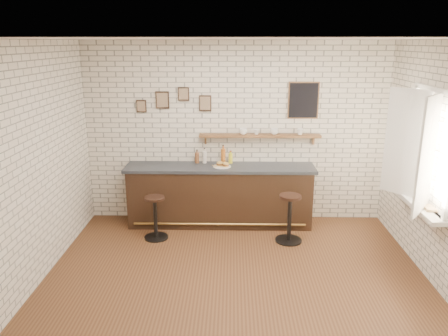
{
  "coord_description": "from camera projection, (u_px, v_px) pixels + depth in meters",
  "views": [
    {
      "loc": [
        -0.05,
        -5.16,
        2.97
      ],
      "look_at": [
        -0.17,
        0.9,
        1.21
      ],
      "focal_mm": 35.0,
      "sensor_mm": 36.0,
      "label": 1
    }
  ],
  "objects": [
    {
      "name": "potato_chips",
      "position": [
        221.0,
        166.0,
        7.09
      ],
      "size": [
        0.25,
        0.18,
        0.0
      ],
      "color": "gold",
      "rests_on": "sandwich_plate"
    },
    {
      "name": "back_wall_decor",
      "position": [
        250.0,
        100.0,
        7.1
      ],
      "size": [
        2.96,
        0.02,
        0.56
      ],
      "color": "black",
      "rests_on": "ground"
    },
    {
      "name": "sandwich_plate",
      "position": [
        222.0,
        166.0,
        7.09
      ],
      "size": [
        0.28,
        0.28,
        0.01
      ],
      "primitive_type": "cylinder",
      "color": "white",
      "rests_on": "bar_counter"
    },
    {
      "name": "shelf_cup_d",
      "position": [
        300.0,
        132.0,
        7.15
      ],
      "size": [
        0.14,
        0.14,
        0.1
      ],
      "primitive_type": "imported",
      "rotation": [
        0.0,
        0.0,
        0.5
      ],
      "color": "white",
      "rests_on": "wall_shelf"
    },
    {
      "name": "wall_shelf",
      "position": [
        260.0,
        136.0,
        7.18
      ],
      "size": [
        2.0,
        0.18,
        0.18
      ],
      "color": "brown",
      "rests_on": "ground"
    },
    {
      "name": "ciabatta_sandwich",
      "position": [
        223.0,
        164.0,
        7.08
      ],
      "size": [
        0.23,
        0.16,
        0.07
      ],
      "color": "tan",
      "rests_on": "sandwich_plate"
    },
    {
      "name": "shelf_cup_c",
      "position": [
        274.0,
        131.0,
        7.16
      ],
      "size": [
        0.16,
        0.16,
        0.1
      ],
      "primitive_type": "imported",
      "rotation": [
        0.0,
        0.0,
        1.8
      ],
      "color": "white",
      "rests_on": "wall_shelf"
    },
    {
      "name": "condiment_bottle_yellow",
      "position": [
        231.0,
        158.0,
        7.29
      ],
      "size": [
        0.07,
        0.07,
        0.21
      ],
      "color": "yellow",
      "rests_on": "bar_counter"
    },
    {
      "name": "book_lower",
      "position": [
        424.0,
        208.0,
        5.52
      ],
      "size": [
        0.2,
        0.25,
        0.02
      ],
      "primitive_type": "imported",
      "rotation": [
        0.0,
        0.0,
        -0.17
      ],
      "color": "tan",
      "rests_on": "window_sill"
    },
    {
      "name": "bar_counter",
      "position": [
        220.0,
        195.0,
        7.27
      ],
      "size": [
        3.1,
        0.65,
        1.01
      ],
      "color": "#2F1E11",
      "rests_on": "ground"
    },
    {
      "name": "bar_stool_right",
      "position": [
        290.0,
        217.0,
        6.65
      ],
      "size": [
        0.42,
        0.42,
        0.75
      ],
      "color": "black",
      "rests_on": "ground"
    },
    {
      "name": "book_upper",
      "position": [
        424.0,
        207.0,
        5.51
      ],
      "size": [
        0.17,
        0.23,
        0.02
      ],
      "primitive_type": "imported",
      "rotation": [
        0.0,
        0.0,
        -0.07
      ],
      "color": "tan",
      "rests_on": "book_lower"
    },
    {
      "name": "bar_stool_left",
      "position": [
        155.0,
        216.0,
        6.76
      ],
      "size": [
        0.38,
        0.38,
        0.68
      ],
      "color": "black",
      "rests_on": "ground"
    },
    {
      "name": "bitters_bottle_brown",
      "position": [
        197.0,
        158.0,
        7.3
      ],
      "size": [
        0.07,
        0.07,
        0.23
      ],
      "color": "brown",
      "rests_on": "bar_counter"
    },
    {
      "name": "bitters_bottle_white",
      "position": [
        205.0,
        157.0,
        7.29
      ],
      "size": [
        0.07,
        0.07,
        0.26
      ],
      "color": "silver",
      "rests_on": "bar_counter"
    },
    {
      "name": "shelf_cup_a",
      "position": [
        243.0,
        131.0,
        7.17
      ],
      "size": [
        0.14,
        0.14,
        0.1
      ],
      "primitive_type": "imported",
      "rotation": [
        0.0,
        0.0,
        0.07
      ],
      "color": "white",
      "rests_on": "wall_shelf"
    },
    {
      "name": "shelf_cup_b",
      "position": [
        257.0,
        132.0,
        7.17
      ],
      "size": [
        0.12,
        0.12,
        0.08
      ],
      "primitive_type": "imported",
      "rotation": [
        0.0,
        0.0,
        1.04
      ],
      "color": "white",
      "rests_on": "wall_shelf"
    },
    {
      "name": "ground",
      "position": [
        235.0,
        275.0,
        5.78
      ],
      "size": [
        5.0,
        5.0,
        0.0
      ],
      "primitive_type": "plane",
      "color": "brown",
      "rests_on": "ground"
    },
    {
      "name": "bitters_bottle_amber",
      "position": [
        223.0,
        156.0,
        7.28
      ],
      "size": [
        0.08,
        0.08,
        0.31
      ],
      "color": "#AF5C1C",
      "rests_on": "bar_counter"
    },
    {
      "name": "casement_window",
      "position": [
        421.0,
        149.0,
        5.56
      ],
      "size": [
        0.4,
        1.3,
        1.56
      ],
      "color": "white",
      "rests_on": "ground"
    },
    {
      "name": "window_sill",
      "position": [
        417.0,
        204.0,
        5.77
      ],
      "size": [
        0.2,
        1.35,
        0.06
      ],
      "color": "white",
      "rests_on": "ground"
    }
  ]
}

